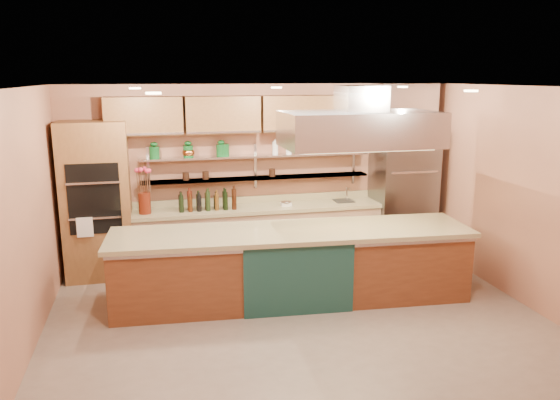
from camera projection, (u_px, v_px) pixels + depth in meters
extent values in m
cube|color=gray|center=(299.00, 322.00, 6.64)|extent=(6.00, 5.00, 0.02)
cube|color=black|center=(301.00, 87.00, 6.01)|extent=(6.00, 5.00, 0.02)
cube|color=#AC6F51|center=(258.00, 173.00, 8.70)|extent=(6.00, 0.04, 2.80)
cube|color=#AC6F51|center=(392.00, 291.00, 3.96)|extent=(6.00, 0.04, 2.80)
cube|color=#AC6F51|center=(21.00, 226.00, 5.65)|extent=(0.04, 5.00, 2.80)
cube|color=#AC6F51|center=(525.00, 197.00, 7.01)|extent=(0.04, 5.00, 2.80)
cube|color=brown|center=(97.00, 201.00, 7.89)|extent=(0.95, 0.64, 2.30)
cube|color=slate|center=(403.00, 192.00, 8.97)|extent=(0.95, 0.72, 2.10)
cube|color=tan|center=(259.00, 235.00, 8.61)|extent=(3.84, 0.64, 0.93)
cube|color=silver|center=(257.00, 178.00, 8.57)|extent=(3.60, 0.26, 0.03)
cube|color=silver|center=(256.00, 156.00, 8.50)|extent=(3.60, 0.26, 0.03)
cube|color=brown|center=(260.00, 114.00, 8.31)|extent=(4.60, 0.36, 0.55)
cube|color=silver|center=(360.00, 129.00, 7.01)|extent=(2.00, 1.00, 0.45)
cube|color=#FFE5A5|center=(296.00, 89.00, 6.21)|extent=(4.00, 2.80, 0.02)
cube|color=brown|center=(292.00, 265.00, 7.20)|extent=(4.67, 1.33, 0.96)
cylinder|color=#5A1A0D|center=(145.00, 203.00, 8.03)|extent=(0.21, 0.21, 0.31)
cube|color=black|center=(208.00, 201.00, 8.24)|extent=(0.94, 0.42, 0.29)
cube|color=silver|center=(286.00, 203.00, 8.54)|extent=(0.19, 0.16, 0.09)
cylinder|color=white|center=(347.00, 194.00, 8.86)|extent=(0.03, 0.03, 0.23)
ellipsoid|color=#B65E2A|center=(189.00, 153.00, 8.24)|extent=(0.23, 0.23, 0.14)
cylinder|color=#104E1E|center=(224.00, 150.00, 8.36)|extent=(0.18, 0.18, 0.19)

